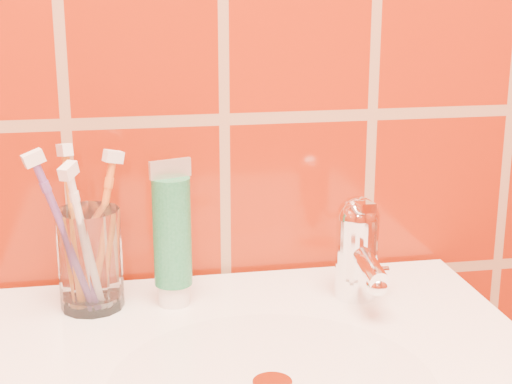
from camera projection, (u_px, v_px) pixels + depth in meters
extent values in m
cylinder|color=white|center=(272.00, 383.00, 0.70)|extent=(0.04, 0.04, 0.00)
cylinder|color=white|center=(90.00, 259.00, 0.86)|extent=(0.08, 0.08, 0.11)
cylinder|color=white|center=(174.00, 293.00, 0.88)|extent=(0.04, 0.04, 0.02)
cylinder|color=#1B7144|center=(172.00, 232.00, 0.86)|extent=(0.04, 0.04, 0.12)
cube|color=beige|center=(170.00, 169.00, 0.84)|extent=(0.05, 0.01, 0.02)
cylinder|color=white|center=(356.00, 257.00, 0.89)|extent=(0.05, 0.05, 0.09)
sphere|color=white|center=(358.00, 217.00, 0.88)|extent=(0.05, 0.05, 0.05)
cylinder|color=white|center=(367.00, 263.00, 0.85)|extent=(0.02, 0.09, 0.03)
cube|color=white|center=(362.00, 205.00, 0.86)|extent=(0.02, 0.06, 0.01)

